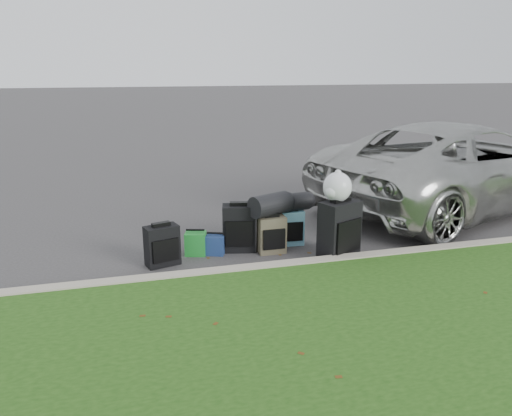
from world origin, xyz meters
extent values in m
plane|color=#383535|center=(0.00, 0.00, 0.00)|extent=(120.00, 120.00, 0.00)
cube|color=#9E937F|center=(0.00, -1.00, 0.07)|extent=(120.00, 0.18, 0.15)
imported|color=#B7B7B2|center=(4.04, 1.12, 0.80)|extent=(6.31, 4.31, 1.60)
cube|color=black|center=(-1.53, -0.30, 0.27)|extent=(0.49, 0.35, 0.55)
cube|color=black|center=(-0.41, -0.03, 0.34)|extent=(0.52, 0.38, 0.68)
cube|color=#3D3829|center=(0.01, -0.23, 0.27)|extent=(0.39, 0.24, 0.53)
cube|color=teal|center=(0.39, 0.02, 0.26)|extent=(0.38, 0.24, 0.52)
cube|color=black|center=(0.85, -0.69, 0.41)|extent=(0.63, 0.51, 0.82)
cube|color=#1D822B|center=(-1.05, -0.03, 0.16)|extent=(0.34, 0.30, 0.32)
cube|color=navy|center=(-0.78, -0.09, 0.14)|extent=(0.31, 0.29, 0.27)
cylinder|color=black|center=(0.01, -0.16, 0.69)|extent=(0.66, 0.53, 0.32)
cylinder|color=black|center=(0.41, 0.01, 0.66)|extent=(0.51, 0.32, 0.27)
sphere|color=white|center=(0.80, -0.66, 1.01)|extent=(0.39, 0.39, 0.39)
camera|label=1|loc=(-1.95, -6.67, 2.58)|focal=35.00mm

